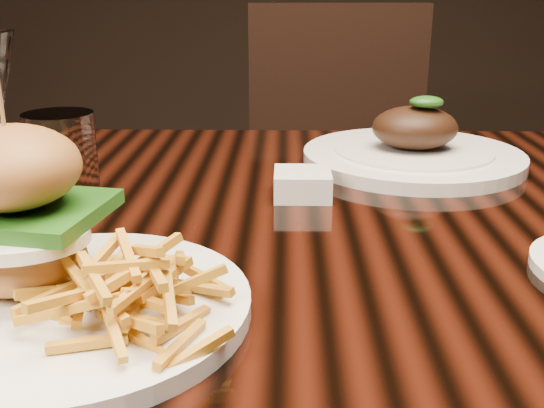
{
  "coord_description": "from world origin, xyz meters",
  "views": [
    {
      "loc": [
        -0.03,
        -0.66,
        1.0
      ],
      "look_at": [
        -0.04,
        -0.12,
        0.81
      ],
      "focal_mm": 42.0,
      "sensor_mm": 36.0,
      "label": 1
    }
  ],
  "objects_px": {
    "burger_plate": "(60,259)",
    "chair_far": "(340,174)",
    "dining_table": "(313,282)",
    "far_dish": "(413,150)"
  },
  "relations": [
    {
      "from": "burger_plate",
      "to": "far_dish",
      "type": "distance_m",
      "value": 0.58
    },
    {
      "from": "burger_plate",
      "to": "far_dish",
      "type": "bearing_deg",
      "value": 73.94
    },
    {
      "from": "burger_plate",
      "to": "far_dish",
      "type": "relative_size",
      "value": 0.88
    },
    {
      "from": "chair_far",
      "to": "burger_plate",
      "type": "bearing_deg",
      "value": -108.49
    },
    {
      "from": "dining_table",
      "to": "far_dish",
      "type": "height_order",
      "value": "far_dish"
    },
    {
      "from": "burger_plate",
      "to": "chair_far",
      "type": "height_order",
      "value": "chair_far"
    },
    {
      "from": "dining_table",
      "to": "chair_far",
      "type": "height_order",
      "value": "chair_far"
    },
    {
      "from": "dining_table",
      "to": "burger_plate",
      "type": "height_order",
      "value": "burger_plate"
    },
    {
      "from": "dining_table",
      "to": "chair_far",
      "type": "distance_m",
      "value": 0.91
    },
    {
      "from": "dining_table",
      "to": "far_dish",
      "type": "relative_size",
      "value": 5.07
    }
  ]
}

